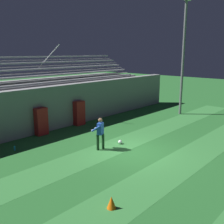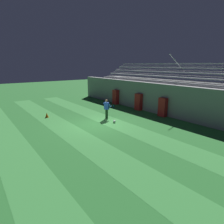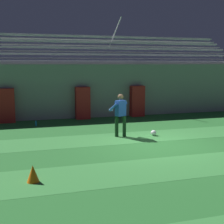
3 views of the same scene
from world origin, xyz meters
TOP-DOWN VIEW (x-y plane):
  - ground_plane at (0.00, 0.00)m, footprint 80.00×80.00m
  - turf_stripe_mid at (0.00, -2.34)m, footprint 28.00×1.83m
  - turf_stripe_far at (0.00, 1.32)m, footprint 28.00×1.83m
  - back_wall at (0.00, 6.50)m, footprint 24.00×0.60m
  - padding_pillar_gate_left at (-1.50, 5.95)m, footprint 0.73×0.44m
  - padding_pillar_gate_right at (1.50, 5.95)m, footprint 0.73×0.44m
  - bleacher_stand at (0.00, 8.84)m, footprint 18.00×4.05m
  - floodlight_pole at (9.11, 2.40)m, footprint 0.90×0.36m
  - goalkeeper at (-0.88, 1.56)m, footprint 0.71×0.67m
  - soccer_ball at (0.44, 1.35)m, footprint 0.22×0.22m
  - traffic_cone at (-4.34, -2.38)m, footprint 0.30×0.30m
  - water_bottle at (-3.93, 4.67)m, footprint 0.07×0.07m

SIDE VIEW (x-z plane):
  - ground_plane at x=0.00m, z-range 0.00..0.00m
  - turf_stripe_mid at x=0.00m, z-range 0.00..0.01m
  - turf_stripe_far at x=0.00m, z-range 0.00..0.01m
  - soccer_ball at x=0.44m, z-range 0.00..0.22m
  - water_bottle at x=-3.93m, z-range 0.00..0.24m
  - traffic_cone at x=-4.34m, z-range 0.00..0.42m
  - padding_pillar_gate_left at x=-1.50m, z-range 0.00..1.65m
  - padding_pillar_gate_right at x=1.50m, z-range 0.00..1.65m
  - goalkeeper at x=-0.88m, z-range 0.12..1.79m
  - back_wall at x=0.00m, z-range 0.00..2.80m
  - bleacher_stand at x=0.00m, z-range -1.21..4.22m
  - floodlight_pole at x=9.11m, z-range 1.11..10.19m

